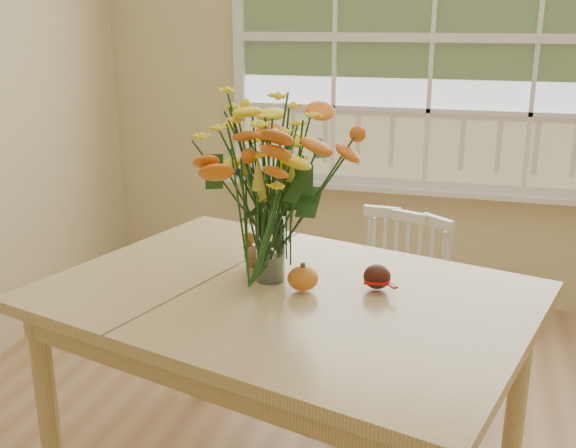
# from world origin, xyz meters

# --- Properties ---
(wall_back) EXTENTS (4.00, 0.02, 2.70)m
(wall_back) POSITION_xyz_m (0.00, 2.25, 1.35)
(wall_back) COLOR beige
(wall_back) RESTS_ON floor
(window) EXTENTS (2.42, 0.12, 1.74)m
(window) POSITION_xyz_m (0.00, 2.21, 1.53)
(window) COLOR silver
(window) RESTS_ON wall_back
(dining_table) EXTENTS (1.75, 1.44, 0.81)m
(dining_table) POSITION_xyz_m (-0.28, 0.25, 0.72)
(dining_table) COLOR tan
(dining_table) RESTS_ON floor
(windsor_chair) EXTENTS (0.51, 0.50, 0.87)m
(windsor_chair) POSITION_xyz_m (0.00, 0.93, 0.49)
(windsor_chair) COLOR white
(windsor_chair) RESTS_ON floor
(flower_vase) EXTENTS (0.47, 0.47, 0.56)m
(flower_vase) POSITION_xyz_m (-0.35, 0.32, 1.15)
(flower_vase) COLOR white
(flower_vase) RESTS_ON dining_table
(pumpkin) EXTENTS (0.10, 0.10, 0.08)m
(pumpkin) POSITION_xyz_m (-0.23, 0.26, 0.85)
(pumpkin) COLOR #C76217
(pumpkin) RESTS_ON dining_table
(turkey_figurine) EXTENTS (0.11, 0.10, 0.12)m
(turkey_figurine) POSITION_xyz_m (-0.43, 0.40, 0.86)
(turkey_figurine) COLOR #CCB78C
(turkey_figurine) RESTS_ON dining_table
(dark_gourd) EXTENTS (0.13, 0.11, 0.08)m
(dark_gourd) POSITION_xyz_m (0.00, 0.34, 0.85)
(dark_gourd) COLOR #38160F
(dark_gourd) RESTS_ON dining_table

